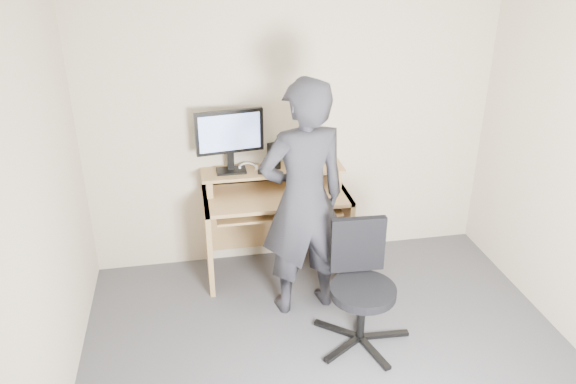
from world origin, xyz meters
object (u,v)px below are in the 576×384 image
object	(u,v)px
desk	(275,211)
person	(303,200)
monitor	(230,136)
office_chair	(361,280)

from	to	relation	value
desk	person	world-z (taller)	person
person	monitor	bearing A→B (deg)	-65.33
office_chair	person	bearing A→B (deg)	128.79
person	office_chair	bearing A→B (deg)	115.90
monitor	office_chair	xyz separation A→B (m)	(0.79, -1.13, -0.74)
monitor	person	world-z (taller)	person
monitor	person	xyz separation A→B (m)	(0.47, -0.68, -0.30)
desk	monitor	world-z (taller)	monitor
desk	monitor	xyz separation A→B (m)	(-0.35, 0.08, 0.68)
office_chair	person	size ratio (longest dim) A/B	0.48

